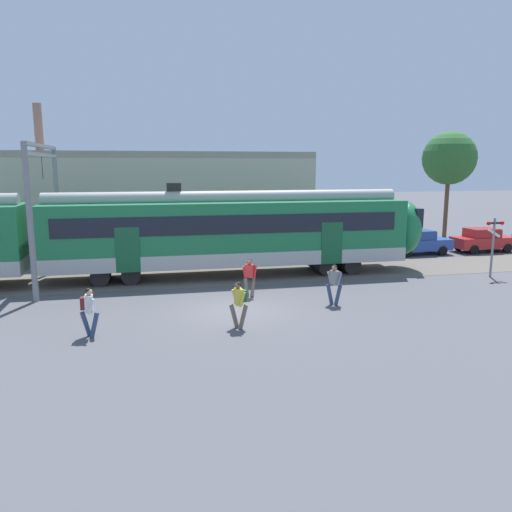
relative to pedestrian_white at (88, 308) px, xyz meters
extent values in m
plane|color=#515156|center=(5.22, 2.07, -0.99)|extent=(160.00, 160.00, 0.00)
cube|color=#B7B7B2|center=(5.96, 8.29, 0.06)|extent=(18.00, 3.06, 0.70)
cube|color=#1E7542|center=(5.96, 8.29, 1.61)|extent=(18.00, 3.00, 2.40)
cube|color=black|center=(5.96, 6.77, 1.81)|extent=(16.56, 0.03, 0.90)
cube|color=#165731|center=(10.91, 6.77, 0.76)|extent=(1.10, 0.04, 2.10)
cube|color=#165731|center=(1.01, 6.77, 0.76)|extent=(1.10, 0.04, 2.10)
cylinder|color=#9C9C97|center=(5.96, 8.29, 2.99)|extent=(17.64, 0.70, 0.70)
cube|color=black|center=(3.26, 8.29, 3.54)|extent=(0.70, 0.12, 0.40)
cylinder|color=black|center=(12.24, 8.29, -0.54)|extent=(0.90, 2.40, 0.90)
cylinder|color=black|center=(10.84, 8.29, -0.54)|extent=(0.90, 2.40, 0.90)
cylinder|color=black|center=(1.08, 8.29, -0.54)|extent=(0.90, 2.40, 0.90)
cylinder|color=black|center=(-0.32, 8.29, -0.54)|extent=(0.90, 2.40, 0.90)
ellipsoid|color=#1E7542|center=(15.51, 8.29, 1.26)|extent=(1.80, 2.85, 2.95)
cube|color=black|center=(15.86, 8.29, 1.86)|extent=(0.40, 2.40, 1.00)
cylinder|color=navy|center=(0.16, -0.09, -0.56)|extent=(0.36, 0.16, 0.87)
cylinder|color=navy|center=(-0.12, 0.09, -0.56)|extent=(0.36, 0.16, 0.87)
cube|color=silver|center=(0.02, 0.00, 0.15)|extent=(0.25, 0.36, 0.56)
cylinder|color=silver|center=(-0.06, 0.22, 0.10)|extent=(0.25, 0.09, 0.52)
cylinder|color=silver|center=(0.11, -0.22, 0.10)|extent=(0.25, 0.09, 0.52)
sphere|color=tan|center=(0.04, 0.00, 0.54)|extent=(0.22, 0.22, 0.22)
sphere|color=black|center=(0.02, 0.00, 0.57)|extent=(0.20, 0.20, 0.20)
cube|color=maroon|center=(-0.16, 0.00, 0.17)|extent=(0.16, 0.28, 0.40)
cylinder|color=#6B6051|center=(4.81, -0.07, -0.56)|extent=(0.36, 0.16, 0.87)
cylinder|color=#6B6051|center=(5.09, -0.23, -0.56)|extent=(0.36, 0.16, 0.87)
cube|color=gold|center=(4.95, -0.15, 0.15)|extent=(0.25, 0.37, 0.56)
cylinder|color=gold|center=(5.04, -0.37, 0.10)|extent=(0.25, 0.10, 0.52)
cylinder|color=gold|center=(4.86, 0.07, 0.10)|extent=(0.25, 0.10, 0.52)
sphere|color=brown|center=(4.93, -0.15, 0.54)|extent=(0.22, 0.22, 0.22)
sphere|color=black|center=(4.95, -0.15, 0.57)|extent=(0.20, 0.20, 0.20)
cube|color=#235633|center=(5.13, -0.14, 0.17)|extent=(0.17, 0.29, 0.40)
cylinder|color=#6B6051|center=(6.00, 3.86, -0.56)|extent=(0.32, 0.38, 0.87)
cylinder|color=#6B6051|center=(6.30, 3.99, -0.56)|extent=(0.32, 0.38, 0.87)
cube|color=red|center=(6.15, 3.93, 0.15)|extent=(0.43, 0.40, 0.56)
cylinder|color=red|center=(6.38, 3.87, 0.10)|extent=(0.21, 0.25, 0.52)
cylinder|color=red|center=(5.92, 3.99, 0.10)|extent=(0.21, 0.25, 0.52)
sphere|color=brown|center=(6.14, 3.91, 0.54)|extent=(0.22, 0.22, 0.22)
sphere|color=black|center=(6.15, 3.93, 0.57)|extent=(0.20, 0.20, 0.20)
cube|color=#235633|center=(6.25, 4.08, 0.17)|extent=(0.32, 0.29, 0.40)
cylinder|color=navy|center=(9.09, 2.03, -0.56)|extent=(0.38, 0.23, 0.87)
cylinder|color=navy|center=(9.40, 1.92, -0.56)|extent=(0.38, 0.23, 0.87)
cube|color=gray|center=(9.24, 1.97, 0.15)|extent=(0.32, 0.41, 0.56)
cylinder|color=gray|center=(9.37, 1.78, 0.10)|extent=(0.26, 0.14, 0.52)
cylinder|color=gray|center=(9.11, 2.17, 0.10)|extent=(0.26, 0.14, 0.52)
sphere|color=#9E7051|center=(9.22, 1.97, 0.54)|extent=(0.22, 0.22, 0.22)
sphere|color=black|center=(9.24, 1.97, 0.57)|extent=(0.20, 0.20, 0.20)
cube|color=navy|center=(9.42, 2.02, 0.17)|extent=(0.22, 0.31, 0.40)
cube|color=#284799|center=(18.68, 11.95, -0.35)|extent=(4.07, 1.82, 0.68)
cube|color=navy|center=(18.53, 11.94, 0.27)|extent=(1.96, 1.53, 0.56)
cube|color=black|center=(19.48, 11.99, 0.23)|extent=(0.18, 1.37, 0.48)
cylinder|color=black|center=(19.88, 12.78, -0.69)|extent=(0.61, 0.23, 0.60)
cylinder|color=black|center=(19.95, 11.23, -0.69)|extent=(0.61, 0.23, 0.60)
cylinder|color=black|center=(17.40, 12.67, -0.69)|extent=(0.61, 0.23, 0.60)
cylinder|color=black|center=(17.47, 11.11, -0.69)|extent=(0.61, 0.23, 0.60)
cube|color=#B22323|center=(23.32, 11.95, -0.35)|extent=(4.05, 1.76, 0.68)
cube|color=maroon|center=(23.17, 11.94, 0.27)|extent=(1.94, 1.50, 0.56)
cube|color=black|center=(24.12, 11.97, 0.23)|extent=(0.16, 1.37, 0.48)
cylinder|color=black|center=(24.53, 12.76, -0.69)|extent=(0.61, 0.22, 0.60)
cylinder|color=black|center=(24.58, 11.21, -0.69)|extent=(0.61, 0.22, 0.60)
cylinder|color=black|center=(22.05, 12.69, -0.69)|extent=(0.61, 0.22, 0.60)
cylinder|color=black|center=(22.10, 11.13, -0.69)|extent=(0.61, 0.22, 0.60)
cylinder|color=gray|center=(-2.69, 5.09, 2.26)|extent=(0.24, 0.24, 6.50)
cylinder|color=gray|center=(-2.69, 11.49, 2.26)|extent=(0.24, 0.24, 6.50)
cube|color=gray|center=(-2.69, 8.29, 5.46)|extent=(0.20, 6.40, 0.16)
cube|color=gray|center=(-2.69, 8.29, 5.06)|extent=(0.20, 6.40, 0.16)
cylinder|color=black|center=(-2.69, 8.29, 4.46)|extent=(0.03, 0.03, 1.00)
cylinder|color=gray|center=(18.85, 5.20, 0.51)|extent=(0.11, 0.11, 3.00)
cube|color=black|center=(18.85, 5.20, 1.76)|extent=(0.80, 0.10, 0.10)
sphere|color=red|center=(18.47, 5.14, 1.76)|extent=(0.20, 0.20, 0.20)
sphere|color=red|center=(19.23, 5.14, 1.76)|extent=(0.20, 0.20, 0.20)
cube|color=white|center=(18.85, 5.17, 1.26)|extent=(0.72, 0.03, 0.48)
cube|color=#B2A899|center=(1.96, 16.14, 2.01)|extent=(20.71, 5.00, 6.00)
cube|color=gray|center=(1.96, 16.14, 5.21)|extent=(20.71, 5.00, 0.40)
cylinder|color=#8C6656|center=(-4.25, 16.14, 6.61)|extent=(0.50, 0.50, 3.20)
cylinder|color=brown|center=(24.68, 18.49, 1.36)|extent=(0.32, 0.32, 4.71)
sphere|color=#2D662D|center=(24.68, 18.49, 5.13)|extent=(4.05, 4.05, 4.05)
camera|label=1|loc=(2.10, -16.49, 4.59)|focal=35.00mm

